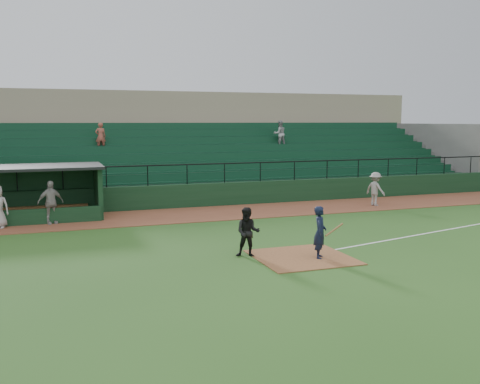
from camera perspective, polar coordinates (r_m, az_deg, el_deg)
name	(u,v)px	position (r m, az deg, el deg)	size (l,w,h in m)	color
ground	(289,251)	(18.61, 5.20, -6.18)	(90.00, 90.00, 0.00)	#264F19
warning_track	(219,213)	(25.93, -2.23, -2.22)	(40.00, 4.00, 0.03)	brown
home_plate_dirt	(302,257)	(17.73, 6.57, -6.84)	(3.00, 3.00, 0.03)	brown
foul_line	(454,228)	(23.94, 21.64, -3.59)	(18.00, 0.09, 0.01)	white
stadium_structure	(178,155)	(33.79, -6.55, 3.91)	(38.00, 13.08, 6.40)	#103119
batter_at_plate	(320,232)	(17.52, 8.44, -4.24)	(1.12, 0.74, 1.70)	black
umpire	(248,232)	(17.55, 0.84, -4.27)	(0.79, 0.62, 1.63)	black
runner	(375,189)	(28.81, 14.08, 0.31)	(1.12, 0.65, 1.74)	gray
dugout_player_a	(50,202)	(24.33, -19.35, -1.04)	(1.09, 0.45, 1.85)	#9E9994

